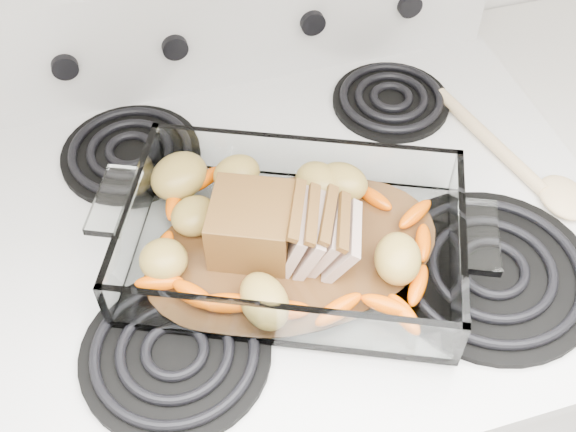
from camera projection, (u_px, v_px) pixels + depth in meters
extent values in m
cube|color=silver|center=(296.00, 383.00, 1.29)|extent=(0.76, 0.65, 0.92)
cube|color=silver|center=(299.00, 216.00, 0.93)|extent=(0.78, 0.67, 0.02)
cube|color=silver|center=(239.00, 21.00, 1.04)|extent=(0.76, 0.06, 0.18)
cylinder|color=black|center=(176.00, 354.00, 0.79)|extent=(0.21, 0.21, 0.01)
cylinder|color=black|center=(491.00, 273.00, 0.86)|extent=(0.25, 0.25, 0.01)
cylinder|color=black|center=(131.00, 154.00, 0.98)|extent=(0.19, 0.19, 0.01)
cylinder|color=black|center=(391.00, 101.00, 1.05)|extent=(0.17, 0.17, 0.01)
cylinder|color=black|center=(65.00, 65.00, 0.97)|extent=(0.04, 0.02, 0.04)
cylinder|color=black|center=(174.00, 46.00, 1.00)|extent=(0.04, 0.02, 0.04)
cylinder|color=black|center=(312.00, 21.00, 1.03)|extent=(0.04, 0.02, 0.04)
cylinder|color=black|center=(409.00, 4.00, 1.06)|extent=(0.04, 0.02, 0.04)
cube|color=white|center=(293.00, 252.00, 0.87)|extent=(0.39, 0.25, 0.01)
cube|color=white|center=(327.00, 320.00, 0.76)|extent=(0.39, 0.01, 0.07)
cube|color=white|center=(265.00, 160.00, 0.91)|extent=(0.39, 0.01, 0.07)
cube|color=white|center=(130.00, 270.00, 0.80)|extent=(0.01, 0.25, 0.07)
cube|color=white|center=(443.00, 198.00, 0.87)|extent=(0.01, 0.25, 0.07)
cylinder|color=#492C14|center=(293.00, 249.00, 0.86)|extent=(0.22, 0.22, 0.00)
cube|color=brown|center=(252.00, 239.00, 0.82)|extent=(0.09, 0.09, 0.08)
cube|color=beige|center=(297.00, 230.00, 0.84)|extent=(0.03, 0.09, 0.07)
cube|color=beige|center=(311.00, 228.00, 0.84)|extent=(0.04, 0.09, 0.07)
cube|color=beige|center=(325.00, 225.00, 0.84)|extent=(0.04, 0.08, 0.06)
cube|color=beige|center=(340.00, 222.00, 0.85)|extent=(0.04, 0.08, 0.06)
ellipsoid|color=#FF5D02|center=(185.00, 330.00, 0.78)|extent=(0.06, 0.02, 0.02)
ellipsoid|color=#FF5D02|center=(408.00, 274.00, 0.83)|extent=(0.06, 0.02, 0.02)
ellipsoid|color=#FF5D02|center=(408.00, 204.00, 0.90)|extent=(0.06, 0.02, 0.02)
ellipsoid|color=#FF5D02|center=(156.00, 248.00, 0.85)|extent=(0.06, 0.02, 0.02)
ellipsoid|color=#B69347|center=(150.00, 218.00, 0.86)|extent=(0.06, 0.05, 0.05)
ellipsoid|color=#B69347|center=(288.00, 181.00, 0.90)|extent=(0.06, 0.05, 0.05)
ellipsoid|color=#B69347|center=(399.00, 228.00, 0.85)|extent=(0.06, 0.05, 0.05)
cylinder|color=beige|center=(489.00, 139.00, 0.99)|extent=(0.07, 0.22, 0.02)
ellipsoid|color=beige|center=(564.00, 197.00, 0.93)|extent=(0.06, 0.08, 0.02)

